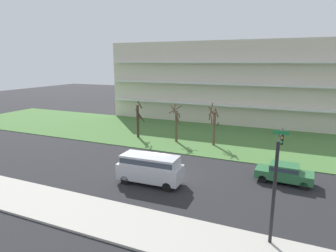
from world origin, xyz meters
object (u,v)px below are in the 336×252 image
object	(u,v)px
tree_left	(176,123)
van_silver_near_left	(150,167)
tree_center	(214,125)
traffic_signal_mast	(277,165)
sedan_green_center_left	(284,172)
tree_far_left	(138,120)

from	to	relation	value
tree_left	van_silver_near_left	distance (m)	12.58
tree_center	traffic_signal_mast	xyz separation A→B (m)	(7.71, -15.48, 1.49)
sedan_green_center_left	traffic_signal_mast	size ratio (longest dim) A/B	0.77
tree_center	sedan_green_center_left	distance (m)	11.50
traffic_signal_mast	tree_far_left	bearing A→B (deg)	139.17
tree_left	van_silver_near_left	world-z (taller)	tree_left
tree_center	tree_far_left	bearing A→B (deg)	-178.10
tree_left	sedan_green_center_left	bearing A→B (deg)	-31.63
van_silver_near_left	traffic_signal_mast	world-z (taller)	traffic_signal_mast
tree_left	tree_far_left	bearing A→B (deg)	179.95
tree_far_left	sedan_green_center_left	world-z (taller)	tree_far_left
tree_center	van_silver_near_left	size ratio (longest dim) A/B	0.95
van_silver_near_left	sedan_green_center_left	bearing A→B (deg)	22.61
sedan_green_center_left	tree_far_left	bearing A→B (deg)	-20.78
tree_far_left	tree_left	world-z (taller)	tree_far_left
tree_left	tree_center	world-z (taller)	tree_center
tree_center	van_silver_near_left	xyz separation A→B (m)	(-1.88, -12.58, -1.08)
tree_far_left	tree_center	size ratio (longest dim) A/B	0.98
tree_far_left	traffic_signal_mast	size ratio (longest dim) A/B	0.84
tree_far_left	tree_center	world-z (taller)	tree_center
tree_far_left	traffic_signal_mast	xyz separation A→B (m)	(17.54, -15.15, 1.64)
traffic_signal_mast	sedan_green_center_left	bearing A→B (deg)	87.58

